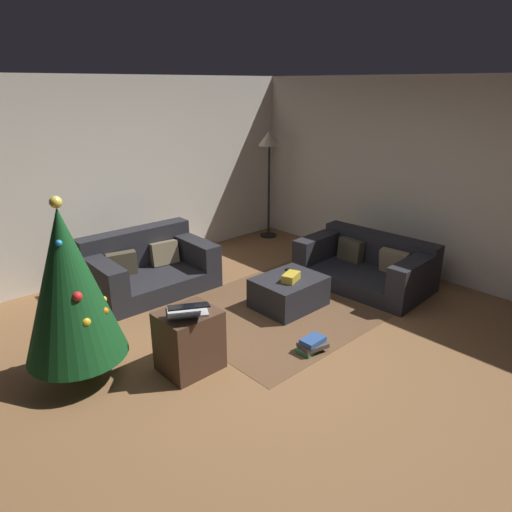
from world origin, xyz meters
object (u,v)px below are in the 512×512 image
laptop (188,310)px  book_stack (312,345)px  couch_right (368,265)px  ottoman (289,292)px  couch_left (147,268)px  gift_box (291,277)px  side_table (189,341)px  corner_lamp (269,147)px  christmas_tree (68,285)px  tv_remote (291,271)px

laptop → book_stack: size_ratio=1.66×
couch_right → ottoman: 1.28m
couch_left → gift_box: couch_left is taller
couch_right → side_table: (-2.86, -0.03, 0.04)m
couch_left → corner_lamp: bearing=-167.5°
ottoman → corner_lamp: (1.71, 2.09, 1.34)m
couch_left → laptop: 2.06m
side_table → book_stack: 1.22m
corner_lamp → christmas_tree: bearing=-156.3°
ottoman → laptop: bearing=-169.2°
tv_remote → side_table: side_table is taller
christmas_tree → side_table: size_ratio=2.89×
couch_left → couch_right: bearing=142.2°
side_table → corner_lamp: 4.25m
couch_left → side_table: size_ratio=2.67×
tv_remote → corner_lamp: size_ratio=0.09×
tv_remote → laptop: bearing=-172.8°
laptop → corner_lamp: size_ratio=0.29×
corner_lamp → book_stack: bearing=-127.6°
tv_remote → christmas_tree: 2.63m
christmas_tree → book_stack: (1.85, -1.13, -0.84)m
christmas_tree → book_stack: bearing=-31.5°
side_table → laptop: bearing=-120.0°
ottoman → tv_remote: size_ratio=4.89×
couch_left → tv_remote: 1.85m
couch_right → corner_lamp: (0.45, 2.33, 1.27)m
corner_lamp → ottoman: bearing=-129.2°
couch_left → laptop: (-0.68, -1.91, 0.35)m
side_table → corner_lamp: size_ratio=0.32×
ottoman → laptop: 1.72m
couch_right → book_stack: bearing=105.3°
couch_left → side_table: bearing=72.6°
couch_left → gift_box: size_ratio=6.49×
gift_box → book_stack: bearing=-123.4°
side_table → book_stack: bearing=-28.9°
couch_right → side_table: size_ratio=2.90×
gift_box → tv_remote: 0.29m
tv_remote → corner_lamp: bearing=45.8°
laptop → book_stack: laptop is taller
couch_left → christmas_tree: (-1.45, -1.30, 0.63)m
tv_remote → book_stack: bearing=-133.1°
tv_remote → laptop: (-1.80, -0.43, 0.26)m
couch_left → christmas_tree: christmas_tree is taller
book_stack → corner_lamp: corner_lamp is taller
gift_box → book_stack: size_ratio=0.77×
laptop → ottoman: bearing=10.8°
side_table → couch_right: bearing=0.5°
gift_box → laptop: (-1.58, -0.24, 0.23)m
couch_left → corner_lamp: corner_lamp is taller
couch_left → book_stack: couch_left is taller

